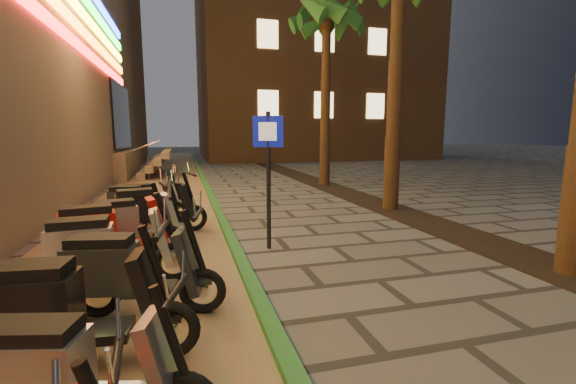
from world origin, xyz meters
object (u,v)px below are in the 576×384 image
object	(u,v)px
pedestrian_sign	(268,161)
scooter_4	(70,375)
scooter_7	(105,249)
scooter_6	(127,271)
scooter_5	(64,310)
scooter_10	(151,209)
scooter_11	(138,203)
scooter_8	(109,232)
scooter_9	(131,222)
scooter_12	(149,198)

from	to	relation	value
pedestrian_sign	scooter_4	xyz separation A→B (m)	(-2.15, -3.84, -1.07)
pedestrian_sign	scooter_7	world-z (taller)	pedestrian_sign
scooter_4	scooter_6	world-z (taller)	scooter_6
scooter_5	scooter_4	bearing A→B (deg)	-68.15
pedestrian_sign	scooter_10	size ratio (longest dim) A/B	1.35
scooter_5	scooter_11	bearing A→B (deg)	95.04
scooter_7	scooter_8	xyz separation A→B (m)	(-0.11, 0.89, 0.01)
pedestrian_sign	scooter_7	size ratio (longest dim) A/B	1.34
scooter_8	scooter_9	size ratio (longest dim) A/B	1.07
scooter_4	scooter_11	xyz separation A→B (m)	(-0.23, 6.27, 0.04)
scooter_6	scooter_9	distance (m)	2.54
scooter_7	scooter_10	bearing A→B (deg)	77.80
scooter_6	scooter_7	xyz separation A→B (m)	(-0.37, 0.86, 0.02)
scooter_11	scooter_4	bearing A→B (deg)	-86.87
scooter_5	scooter_9	world-z (taller)	scooter_5
pedestrian_sign	scooter_12	xyz separation A→B (m)	(-2.23, 3.26, -1.07)
scooter_4	scooter_6	distance (m)	1.77
scooter_6	scooter_10	xyz separation A→B (m)	(-0.00, 3.48, 0.02)
scooter_9	scooter_10	bearing A→B (deg)	58.59
scooter_4	scooter_12	bearing A→B (deg)	104.24
scooter_5	scooter_10	size ratio (longest dim) A/B	1.00
scooter_8	scooter_9	world-z (taller)	scooter_8
scooter_6	scooter_8	distance (m)	1.82
scooter_4	scooter_10	bearing A→B (deg)	102.35
scooter_4	scooter_12	size ratio (longest dim) A/B	1.00
scooter_8	scooter_11	bearing A→B (deg)	74.85
scooter_4	scooter_6	xyz separation A→B (m)	(0.12, 1.77, 0.05)
scooter_5	scooter_12	xyz separation A→B (m)	(0.17, 6.24, -0.08)
scooter_9	scooter_12	bearing A→B (deg)	72.17
scooter_4	scooter_12	world-z (taller)	scooter_4
scooter_5	scooter_7	bearing A→B (deg)	95.31
pedestrian_sign	scooter_5	world-z (taller)	pedestrian_sign
scooter_6	scooter_7	size ratio (longest dim) A/B	0.96
scooter_5	scooter_6	distance (m)	0.98
scooter_9	scooter_8	bearing A→B (deg)	-122.75
scooter_10	scooter_11	distance (m)	1.07
scooter_10	scooter_9	bearing A→B (deg)	-118.07
scooter_10	scooter_11	xyz separation A→B (m)	(-0.34, 1.02, -0.04)
scooter_9	scooter_10	xyz separation A→B (m)	(0.25, 0.96, 0.02)
scooter_9	scooter_10	world-z (taller)	scooter_10
scooter_7	scooter_6	bearing A→B (deg)	-70.80
pedestrian_sign	scooter_10	bearing A→B (deg)	169.26
scooter_8	scooter_11	world-z (taller)	scooter_8
scooter_4	scooter_7	world-z (taller)	scooter_7
pedestrian_sign	scooter_12	world-z (taller)	pedestrian_sign
scooter_9	scooter_11	size ratio (longest dim) A/B	1.03
scooter_6	scooter_10	distance (m)	3.48
scooter_4	scooter_12	distance (m)	7.10
scooter_9	scooter_11	bearing A→B (deg)	75.87
scooter_12	scooter_4	bearing A→B (deg)	-101.48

